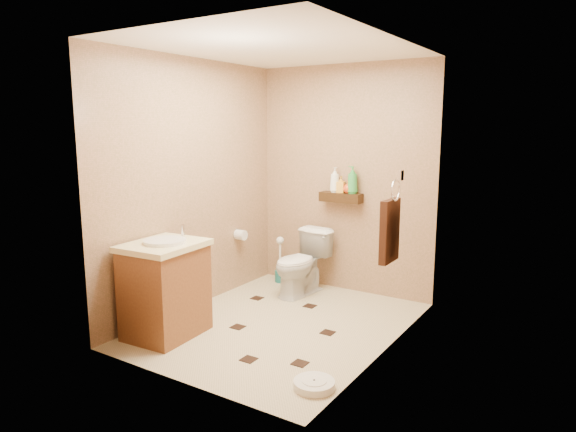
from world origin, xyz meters
The scene contains 18 objects.
ground centered at (0.00, 0.00, 0.00)m, with size 2.50×2.50×0.00m, color beige.
wall_back centered at (0.00, 1.25, 1.20)m, with size 2.00×0.04×2.40m, color #A47A5E.
wall_front centered at (0.00, -1.25, 1.20)m, with size 2.00×0.04×2.40m, color #A47A5E.
wall_left centered at (-1.00, 0.00, 1.20)m, with size 0.04×2.50×2.40m, color #A47A5E.
wall_right centered at (1.00, 0.00, 1.20)m, with size 0.04×2.50×2.40m, color #A47A5E.
ceiling centered at (0.00, 0.00, 2.40)m, with size 2.00×2.50×0.02m, color white.
wall_shelf centered at (0.00, 1.17, 1.02)m, with size 0.46×0.14×0.10m, color #38240F.
floor_accents centered at (0.05, -0.08, 0.00)m, with size 1.25×1.38×0.01m.
toilet centered at (-0.28, 0.83, 0.34)m, with size 0.38×0.67×0.68m, color white.
vanity centered at (-0.70, -0.71, 0.42)m, with size 0.59×0.70×0.93m.
bathroom_scale centered at (0.82, -0.82, 0.03)m, with size 0.34×0.34×0.06m.
toilet_brush centered at (-0.71, 1.07, 0.19)m, with size 0.12×0.12×0.53m.
towel_ring centered at (0.91, 0.25, 0.95)m, with size 0.12×0.30×0.76m.
toilet_paper centered at (-0.94, 0.65, 0.60)m, with size 0.12×0.11×0.12m.
bottle_a centered at (-0.07, 1.17, 1.20)m, with size 0.10×0.10×0.27m, color white.
bottle_b centered at (0.00, 1.17, 1.16)m, with size 0.08×0.08×0.18m, color gold.
bottle_c centered at (0.09, 1.17, 1.14)m, with size 0.11×0.11×0.14m, color #CD4218.
bottle_d centered at (0.13, 1.17, 1.21)m, with size 0.11×0.11×0.29m, color green.
Camera 1 is at (2.41, -3.66, 1.77)m, focal length 32.00 mm.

